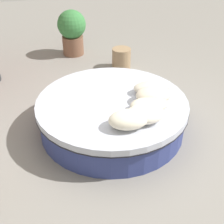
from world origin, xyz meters
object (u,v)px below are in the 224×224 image
object	(u,v)px
round_bed	(112,114)
side_table	(121,58)
throw_pillow_2	(149,105)
planter	(72,30)
throw_pillow_1	(145,114)
throw_pillow_4	(152,87)
throw_pillow_0	(128,119)
throw_pillow_3	(153,95)

from	to	relation	value
round_bed	side_table	bearing A→B (deg)	-105.93
round_bed	side_table	world-z (taller)	round_bed
throw_pillow_2	planter	size ratio (longest dim) A/B	0.53
throw_pillow_1	side_table	world-z (taller)	throw_pillow_1
throw_pillow_2	throw_pillow_4	xyz separation A→B (m)	(-0.17, -0.44, 0.01)
throw_pillow_0	throw_pillow_2	bearing A→B (deg)	-138.36
throw_pillow_1	throw_pillow_2	world-z (taller)	throw_pillow_1
throw_pillow_2	side_table	world-z (taller)	throw_pillow_2
throw_pillow_2	round_bed	bearing A→B (deg)	-35.72
round_bed	planter	distance (m)	2.94
throw_pillow_1	planter	distance (m)	3.52
throw_pillow_3	throw_pillow_4	distance (m)	0.25
round_bed	throw_pillow_1	distance (m)	0.72
throw_pillow_0	planter	size ratio (longest dim) A/B	0.51
throw_pillow_0	throw_pillow_3	size ratio (longest dim) A/B	1.01
throw_pillow_3	planter	world-z (taller)	planter
throw_pillow_4	side_table	distance (m)	1.93
throw_pillow_3	planter	distance (m)	3.16
throw_pillow_2	planter	xyz separation A→B (m)	(0.78, -3.23, -0.02)
throw_pillow_0	throw_pillow_4	xyz separation A→B (m)	(-0.53, -0.76, -0.02)
throw_pillow_2	throw_pillow_4	size ratio (longest dim) A/B	0.94
throw_pillow_2	side_table	bearing A→B (deg)	-93.23
throw_pillow_3	throw_pillow_0	bearing A→B (deg)	47.31
round_bed	throw_pillow_4	bearing A→B (deg)	-169.05
throw_pillow_2	throw_pillow_3	size ratio (longest dim) A/B	1.04
throw_pillow_1	side_table	bearing A→B (deg)	-95.54
throw_pillow_3	planter	xyz separation A→B (m)	(0.89, -3.03, -0.04)
throw_pillow_1	side_table	distance (m)	2.60
round_bed	side_table	xyz separation A→B (m)	(-0.58, -2.02, -0.04)
throw_pillow_0	throw_pillow_3	bearing A→B (deg)	-132.69
throw_pillow_0	throw_pillow_2	size ratio (longest dim) A/B	0.97
round_bed	throw_pillow_3	world-z (taller)	throw_pillow_3
throw_pillow_0	planter	bearing A→B (deg)	-83.31
side_table	round_bed	bearing A→B (deg)	74.07
throw_pillow_0	planter	distance (m)	3.57
throw_pillow_1	side_table	xyz separation A→B (m)	(-0.25, -2.56, -0.38)
throw_pillow_2	throw_pillow_1	bearing A→B (deg)	62.71
round_bed	throw_pillow_3	size ratio (longest dim) A/B	4.38
throw_pillow_2	throw_pillow_3	bearing A→B (deg)	-120.70
throw_pillow_1	throw_pillow_3	world-z (taller)	same
round_bed	throw_pillow_2	size ratio (longest dim) A/B	4.20
throw_pillow_1	throw_pillow_3	xyz separation A→B (m)	(-0.23, -0.42, 0.00)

